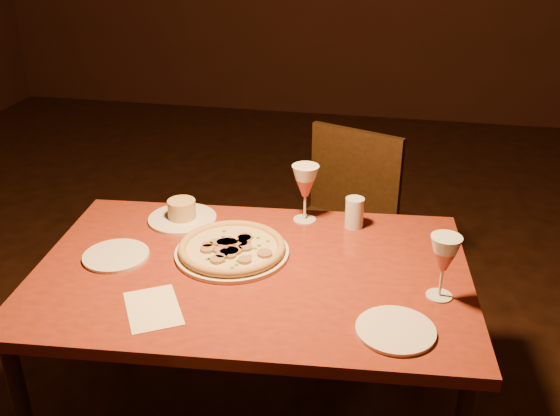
# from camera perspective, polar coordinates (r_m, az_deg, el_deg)

# --- Properties ---
(floor) EXTENTS (7.00, 7.00, 0.00)m
(floor) POSITION_cam_1_polar(r_m,az_deg,el_deg) (2.54, -4.17, -15.36)
(floor) COLOR #331B11
(floor) RESTS_ON ground
(dining_table) EXTENTS (1.36, 0.94, 0.69)m
(dining_table) POSITION_cam_1_polar(r_m,az_deg,el_deg) (1.91, -2.58, -7.12)
(dining_table) COLOR maroon
(dining_table) RESTS_ON floor
(chair_far) EXTENTS (0.53, 0.53, 0.85)m
(chair_far) POSITION_cam_1_polar(r_m,az_deg,el_deg) (2.62, 5.48, -1.31)
(chair_far) COLOR black
(chair_far) RESTS_ON floor
(pizza_plate) EXTENTS (0.36, 0.36, 0.04)m
(pizza_plate) POSITION_cam_1_polar(r_m,az_deg,el_deg) (1.95, -4.42, -3.70)
(pizza_plate) COLOR white
(pizza_plate) RESTS_ON dining_table
(ramekin_saucer) EXTENTS (0.23, 0.23, 0.07)m
(ramekin_saucer) POSITION_cam_1_polar(r_m,az_deg,el_deg) (2.17, -8.94, -0.53)
(ramekin_saucer) COLOR white
(ramekin_saucer) RESTS_ON dining_table
(wine_glass_far) EXTENTS (0.09, 0.09, 0.20)m
(wine_glass_far) POSITION_cam_1_polar(r_m,az_deg,el_deg) (2.11, 2.31, 1.33)
(wine_glass_far) COLOR #C05750
(wine_glass_far) RESTS_ON dining_table
(wine_glass_right) EXTENTS (0.09, 0.09, 0.19)m
(wine_glass_right) POSITION_cam_1_polar(r_m,az_deg,el_deg) (1.76, 14.66, -5.26)
(wine_glass_right) COLOR #C05750
(wine_glass_right) RESTS_ON dining_table
(water_tumbler) EXTENTS (0.06, 0.06, 0.10)m
(water_tumbler) POSITION_cam_1_polar(r_m,az_deg,el_deg) (2.10, 6.82, -0.42)
(water_tumbler) COLOR silver
(water_tumbler) RESTS_ON dining_table
(side_plate_left) EXTENTS (0.20, 0.20, 0.01)m
(side_plate_left) POSITION_cam_1_polar(r_m,az_deg,el_deg) (2.00, -14.77, -4.24)
(side_plate_left) COLOR white
(side_plate_left) RESTS_ON dining_table
(side_plate_near) EXTENTS (0.21, 0.21, 0.01)m
(side_plate_near) POSITION_cam_1_polar(r_m,az_deg,el_deg) (1.65, 10.52, -10.92)
(side_plate_near) COLOR white
(side_plate_near) RESTS_ON dining_table
(menu_card) EXTENTS (0.22, 0.24, 0.00)m
(menu_card) POSITION_cam_1_polar(r_m,az_deg,el_deg) (1.74, -11.53, -8.97)
(menu_card) COLOR white
(menu_card) RESTS_ON dining_table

